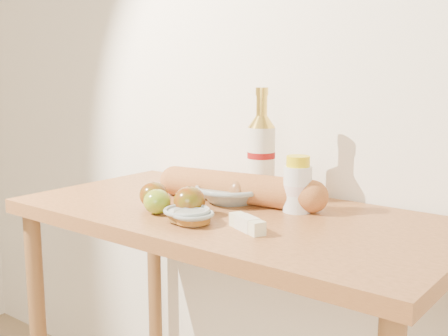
# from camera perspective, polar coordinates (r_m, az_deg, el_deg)

# --- Properties ---
(back_wall) EXTENTS (3.50, 0.02, 2.60)m
(back_wall) POSITION_cam_1_polar(r_m,az_deg,el_deg) (1.73, 7.48, 10.80)
(back_wall) COLOR white
(back_wall) RESTS_ON ground
(table) EXTENTS (1.20, 0.60, 0.90)m
(table) POSITION_cam_1_polar(r_m,az_deg,el_deg) (1.54, 0.69, -8.79)
(table) COLOR #AB6B37
(table) RESTS_ON ground
(bourbon_bottle) EXTENTS (0.09, 0.09, 0.32)m
(bourbon_bottle) POSITION_cam_1_polar(r_m,az_deg,el_deg) (1.59, 3.80, 1.25)
(bourbon_bottle) COLOR beige
(bourbon_bottle) RESTS_ON table
(cream_bottle) EXTENTS (0.08, 0.08, 0.15)m
(cream_bottle) POSITION_cam_1_polar(r_m,az_deg,el_deg) (1.49, 7.48, -1.83)
(cream_bottle) COLOR silver
(cream_bottle) RESTS_ON table
(egg_bowl) EXTENTS (0.22, 0.22, 0.07)m
(egg_bowl) POSITION_cam_1_polar(r_m,az_deg,el_deg) (1.60, 0.81, -2.39)
(egg_bowl) COLOR gray
(egg_bowl) RESTS_ON table
(baguette) EXTENTS (0.53, 0.16, 0.09)m
(baguette) POSITION_cam_1_polar(r_m,az_deg,el_deg) (1.58, 1.51, -2.04)
(baguette) COLOR #BD7339
(baguette) RESTS_ON table
(apple_yellowgreen) EXTENTS (0.09, 0.09, 0.07)m
(apple_yellowgreen) POSITION_cam_1_polar(r_m,az_deg,el_deg) (1.48, -6.81, -3.41)
(apple_yellowgreen) COLOR #9B921F
(apple_yellowgreen) RESTS_ON table
(apple_redgreen_front) EXTENTS (0.10, 0.10, 0.07)m
(apple_redgreen_front) POSITION_cam_1_polar(r_m,az_deg,el_deg) (1.54, -7.15, -2.74)
(apple_redgreen_front) COLOR maroon
(apple_redgreen_front) RESTS_ON table
(apple_redgreen_right) EXTENTS (0.10, 0.10, 0.08)m
(apple_redgreen_right) POSITION_cam_1_polar(r_m,az_deg,el_deg) (1.45, -3.53, -3.36)
(apple_redgreen_right) COLOR maroon
(apple_redgreen_right) RESTS_ON table
(sugar_bowl) EXTENTS (0.15, 0.15, 0.03)m
(sugar_bowl) POSITION_cam_1_polar(r_m,az_deg,el_deg) (1.40, -3.79, -4.74)
(sugar_bowl) COLOR #8E9B96
(sugar_bowl) RESTS_ON table
(syrup_bowl) EXTENTS (0.14, 0.14, 0.03)m
(syrup_bowl) POSITION_cam_1_polar(r_m,az_deg,el_deg) (1.38, -3.18, -5.06)
(syrup_bowl) COLOR gray
(syrup_bowl) RESTS_ON table
(butter_stick) EXTENTS (0.12, 0.08, 0.03)m
(butter_stick) POSITION_cam_1_polar(r_m,az_deg,el_deg) (1.32, 2.36, -5.68)
(butter_stick) COLOR beige
(butter_stick) RESTS_ON table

